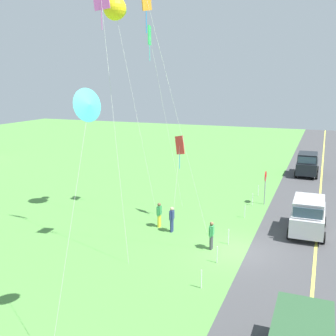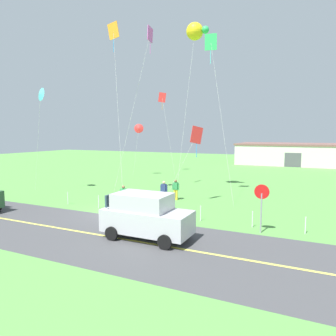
# 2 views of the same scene
# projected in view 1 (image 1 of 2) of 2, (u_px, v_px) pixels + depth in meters

# --- Properties ---
(ground_plane) EXTENTS (120.00, 120.00, 0.10)m
(ground_plane) POSITION_uv_depth(u_px,v_px,m) (238.00, 251.00, 22.26)
(ground_plane) COLOR #549342
(asphalt_road) EXTENTS (120.00, 7.00, 0.00)m
(asphalt_road) POSITION_uv_depth(u_px,v_px,m) (315.00, 262.00, 20.83)
(asphalt_road) COLOR #424244
(asphalt_road) RESTS_ON ground
(road_centre_stripe) EXTENTS (120.00, 0.16, 0.00)m
(road_centre_stripe) POSITION_uv_depth(u_px,v_px,m) (315.00, 262.00, 20.83)
(road_centre_stripe) COLOR #E5E04C
(road_centre_stripe) RESTS_ON asphalt_road
(car_suv_foreground) EXTENTS (4.40, 2.12, 2.24)m
(car_suv_foreground) POSITION_uv_depth(u_px,v_px,m) (308.00, 215.00, 24.57)
(car_suv_foreground) COLOR #B7B7BC
(car_suv_foreground) RESTS_ON ground
(car_parked_east_far) EXTENTS (4.40, 2.12, 2.24)m
(car_parked_east_far) POSITION_uv_depth(u_px,v_px,m) (307.00, 164.00, 39.59)
(car_parked_east_far) COLOR black
(car_parked_east_far) RESTS_ON ground
(stop_sign) EXTENTS (0.76, 0.08, 2.56)m
(stop_sign) POSITION_uv_depth(u_px,v_px,m) (265.00, 181.00, 30.15)
(stop_sign) COLOR gray
(stop_sign) RESTS_ON ground
(person_adult_near) EXTENTS (0.58, 0.22, 1.60)m
(person_adult_near) POSITION_uv_depth(u_px,v_px,m) (211.00, 234.00, 22.27)
(person_adult_near) COLOR #3F3F47
(person_adult_near) RESTS_ON ground
(person_adult_companion) EXTENTS (0.58, 0.22, 1.60)m
(person_adult_companion) POSITION_uv_depth(u_px,v_px,m) (159.00, 214.00, 25.67)
(person_adult_companion) COLOR yellow
(person_adult_companion) RESTS_ON ground
(person_child_watcher) EXTENTS (0.58, 0.22, 1.60)m
(person_child_watcher) POSITION_uv_depth(u_px,v_px,m) (172.00, 218.00, 24.84)
(person_child_watcher) COLOR navy
(person_child_watcher) RESTS_ON ground
(kite_red_low) EXTENTS (3.03, 2.75, 13.61)m
(kite_red_low) POSITION_uv_depth(u_px,v_px,m) (148.00, 4.00, 18.49)
(kite_red_low) COLOR silver
(kite_red_low) RESTS_ON ground
(kite_blue_mid) EXTENTS (1.90, 3.69, 14.14)m
(kite_blue_mid) POSITION_uv_depth(u_px,v_px,m) (115.00, 9.00, 24.42)
(kite_blue_mid) COLOR silver
(kite_blue_mid) RESTS_ON ground
(kite_yellow_high) EXTENTS (2.79, 0.92, 5.73)m
(kite_yellow_high) POSITION_uv_depth(u_px,v_px,m) (180.00, 146.00, 26.29)
(kite_yellow_high) COLOR silver
(kite_yellow_high) RESTS_ON ground
(kite_green_far) EXTENTS (2.83, 1.63, 12.62)m
(kite_green_far) POSITION_uv_depth(u_px,v_px,m) (150.00, 40.00, 25.90)
(kite_green_far) COLOR silver
(kite_green_far) RESTS_ON ground
(kite_orange_near) EXTENTS (2.50, 1.04, 8.99)m
(kite_orange_near) POSITION_uv_depth(u_px,v_px,m) (89.00, 106.00, 12.85)
(kite_orange_near) COLOR silver
(kite_orange_near) RESTS_ON ground
(kite_cyan_top) EXTENTS (2.34, 2.97, 14.02)m
(kite_cyan_top) POSITION_uv_depth(u_px,v_px,m) (102.00, 4.00, 20.77)
(kite_cyan_top) COLOR silver
(kite_cyan_top) RESTS_ON ground
(fence_post_0) EXTENTS (0.05, 0.05, 0.90)m
(fence_post_0) POSITION_uv_depth(u_px,v_px,m) (201.00, 279.00, 18.13)
(fence_post_0) COLOR silver
(fence_post_0) RESTS_ON ground
(fence_post_1) EXTENTS (0.05, 0.05, 0.90)m
(fence_post_1) POSITION_uv_depth(u_px,v_px,m) (217.00, 255.00, 20.67)
(fence_post_1) COLOR silver
(fence_post_1) RESTS_ON ground
(fence_post_2) EXTENTS (0.05, 0.05, 0.90)m
(fence_post_2) POSITION_uv_depth(u_px,v_px,m) (228.00, 237.00, 23.03)
(fence_post_2) COLOR silver
(fence_post_2) RESTS_ON ground
(fence_post_3) EXTENTS (0.05, 0.05, 0.90)m
(fence_post_3) POSITION_uv_depth(u_px,v_px,m) (245.00, 211.00, 27.46)
(fence_post_3) COLOR silver
(fence_post_3) RESTS_ON ground
(fence_post_4) EXTENTS (0.05, 0.05, 0.90)m
(fence_post_4) POSITION_uv_depth(u_px,v_px,m) (252.00, 199.00, 30.20)
(fence_post_4) COLOR silver
(fence_post_4) RESTS_ON ground
(fence_post_5) EXTENTS (0.05, 0.05, 0.90)m
(fence_post_5) POSITION_uv_depth(u_px,v_px,m) (258.00, 191.00, 32.65)
(fence_post_5) COLOR silver
(fence_post_5) RESTS_ON ground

